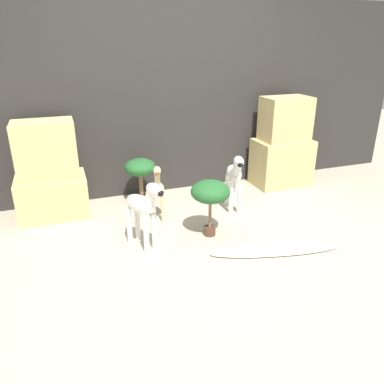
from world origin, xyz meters
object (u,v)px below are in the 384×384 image
zebra_left (143,207)px  zebra_right (235,176)px  potted_palm_front (210,193)px  potted_palm_back (140,170)px  giraffe_figurine (158,188)px  surfboard (274,250)px

zebra_left → zebra_right: bearing=22.5°
potted_palm_front → potted_palm_back: size_ratio=1.05×
zebra_left → giraffe_figurine: size_ratio=1.05×
zebra_left → potted_palm_front: zebra_left is taller
giraffe_figurine → zebra_left: bearing=-117.3°
zebra_left → surfboard: 1.22m
zebra_right → surfboard: (-0.04, -0.92, -0.38)m
zebra_right → zebra_left: (-1.10, -0.46, 0.00)m
zebra_left → giraffe_figurine: (0.26, 0.50, -0.04)m
potted_palm_front → surfboard: 0.76m
giraffe_figurine → potted_palm_back: (-0.07, 0.49, 0.04)m
zebra_right → zebra_left: 1.19m
potted_palm_back → surfboard: size_ratio=0.44×
giraffe_figurine → potted_palm_back: giraffe_figurine is taller
zebra_right → zebra_left: same height
zebra_left → potted_palm_front: bearing=1.5°
potted_palm_back → zebra_right: bearing=-30.6°
giraffe_figurine → zebra_right: bearing=-3.0°
giraffe_figurine → surfboard: (0.80, -0.96, -0.34)m
potted_palm_back → zebra_left: bearing=-101.0°
zebra_right → surfboard: size_ratio=0.55×
potted_palm_back → surfboard: 1.73m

